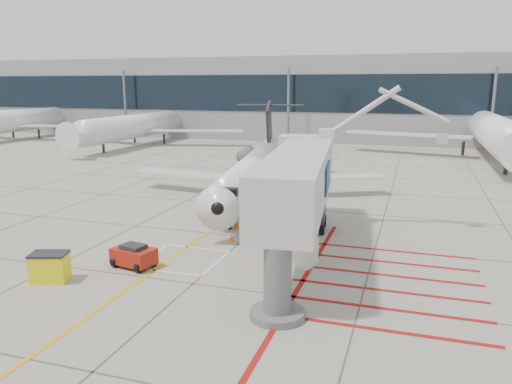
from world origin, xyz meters
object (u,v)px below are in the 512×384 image
(regional_jet, at_px, (247,158))
(jet_bridge, at_px, (297,191))
(pushback_tug, at_px, (134,255))
(spill_bin, at_px, (50,267))

(regional_jet, bearing_deg, jet_bridge, -68.75)
(pushback_tug, relative_size, spill_bin, 1.31)
(regional_jet, distance_m, pushback_tug, 15.25)
(regional_jet, bearing_deg, spill_bin, -112.22)
(jet_bridge, height_order, pushback_tug, jet_bridge)
(jet_bridge, relative_size, pushback_tug, 8.99)
(pushback_tug, height_order, spill_bin, spill_bin)
(jet_bridge, bearing_deg, pushback_tug, -163.85)
(regional_jet, relative_size, spill_bin, 17.24)
(regional_jet, distance_m, jet_bridge, 13.32)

